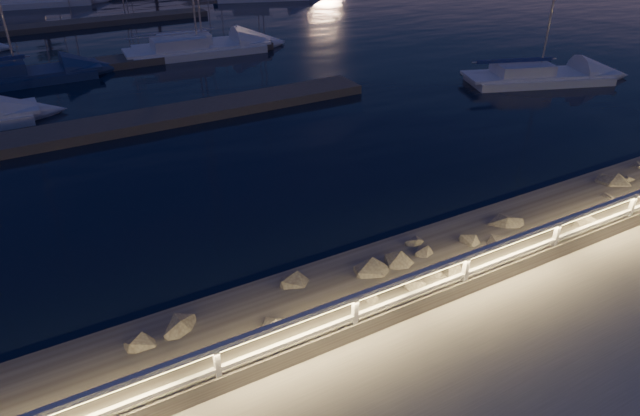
{
  "coord_description": "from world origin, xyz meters",
  "views": [
    {
      "loc": [
        -4.15,
        -7.63,
        8.26
      ],
      "look_at": [
        2.43,
        4.0,
        0.72
      ],
      "focal_mm": 32.0,
      "sensor_mm": 36.0,
      "label": 1
    }
  ],
  "objects_px": {
    "sailboat_c": "(13,76)",
    "sailboat_d": "(536,75)",
    "guard_rail": "(310,323)",
    "sailboat_h": "(194,48)",
    "sailboat_k": "(32,0)",
    "sailboat_g": "(199,45)"
  },
  "relations": [
    {
      "from": "sailboat_d",
      "to": "sailboat_h",
      "type": "xyz_separation_m",
      "value": [
        -13.52,
        14.09,
        0.02
      ]
    },
    {
      "from": "guard_rail",
      "to": "sailboat_k",
      "type": "bearing_deg",
      "value": 90.42
    },
    {
      "from": "sailboat_c",
      "to": "sailboat_k",
      "type": "height_order",
      "value": "sailboat_k"
    },
    {
      "from": "sailboat_c",
      "to": "sailboat_g",
      "type": "distance_m",
      "value": 10.53
    },
    {
      "from": "sailboat_d",
      "to": "sailboat_k",
      "type": "xyz_separation_m",
      "value": [
        -20.22,
        36.43,
        0.07
      ]
    },
    {
      "from": "guard_rail",
      "to": "sailboat_k",
      "type": "height_order",
      "value": "sailboat_k"
    },
    {
      "from": "sailboat_c",
      "to": "sailboat_d",
      "type": "height_order",
      "value": "sailboat_c"
    },
    {
      "from": "sailboat_c",
      "to": "sailboat_h",
      "type": "distance_m",
      "value": 9.99
    },
    {
      "from": "sailboat_g",
      "to": "guard_rail",
      "type": "bearing_deg",
      "value": -98.68
    },
    {
      "from": "sailboat_g",
      "to": "sailboat_k",
      "type": "xyz_separation_m",
      "value": [
        -7.18,
        21.83,
        0.04
      ]
    },
    {
      "from": "guard_rail",
      "to": "sailboat_g",
      "type": "xyz_separation_m",
      "value": [
        6.82,
        26.68,
        -0.94
      ]
    },
    {
      "from": "sailboat_c",
      "to": "sailboat_d",
      "type": "xyz_separation_m",
      "value": [
        23.47,
        -13.09,
        -0.03
      ]
    },
    {
      "from": "sailboat_k",
      "to": "sailboat_c",
      "type": "bearing_deg",
      "value": -90.5
    },
    {
      "from": "guard_rail",
      "to": "sailboat_h",
      "type": "bearing_deg",
      "value": 76.38
    },
    {
      "from": "sailboat_d",
      "to": "sailboat_h",
      "type": "height_order",
      "value": "sailboat_h"
    },
    {
      "from": "sailboat_c",
      "to": "sailboat_h",
      "type": "height_order",
      "value": "sailboat_h"
    },
    {
      "from": "sailboat_c",
      "to": "guard_rail",
      "type": "bearing_deg",
      "value": -82.21
    },
    {
      "from": "sailboat_h",
      "to": "sailboat_d",
      "type": "bearing_deg",
      "value": -41.65
    },
    {
      "from": "sailboat_g",
      "to": "sailboat_h",
      "type": "distance_m",
      "value": 0.71
    },
    {
      "from": "guard_rail",
      "to": "sailboat_k",
      "type": "relative_size",
      "value": 2.76
    },
    {
      "from": "sailboat_h",
      "to": "sailboat_k",
      "type": "distance_m",
      "value": 23.33
    },
    {
      "from": "sailboat_k",
      "to": "sailboat_d",
      "type": "bearing_deg",
      "value": -53.55
    }
  ]
}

